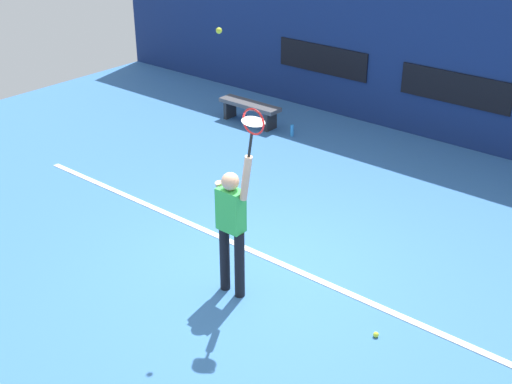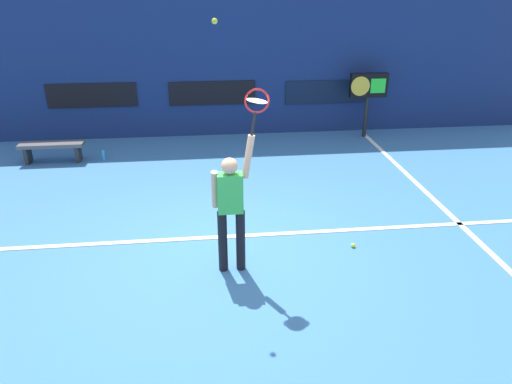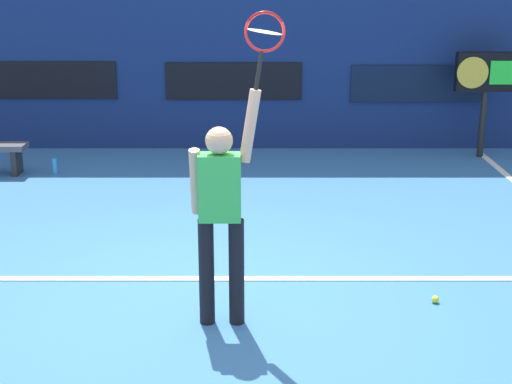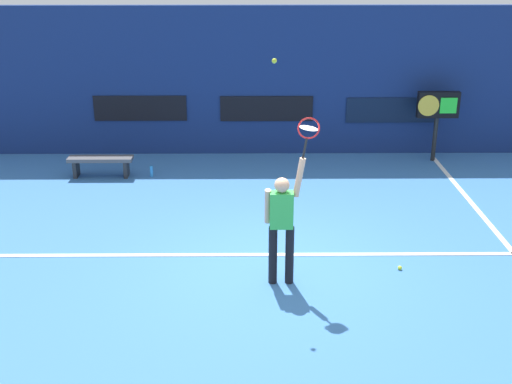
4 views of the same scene
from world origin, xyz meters
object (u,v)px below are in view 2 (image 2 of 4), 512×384
(tennis_player, at_px, (231,205))
(scoreboard_clock, at_px, (368,88))
(water_bottle, at_px, (104,155))
(spare_ball, at_px, (353,245))
(tennis_racket, at_px, (257,104))
(court_bench, at_px, (52,148))
(tennis_ball, at_px, (215,21))

(tennis_player, bearing_deg, scoreboard_clock, 56.54)
(water_bottle, bearing_deg, spare_ball, -44.01)
(water_bottle, distance_m, spare_ball, 6.30)
(tennis_racket, xyz_separation_m, court_bench, (-4.08, 4.76, -2.05))
(tennis_player, bearing_deg, tennis_racket, -0.70)
(water_bottle, bearing_deg, tennis_ball, -62.26)
(court_bench, bearing_deg, scoreboard_clock, 7.91)
(court_bench, bearing_deg, water_bottle, 0.00)
(tennis_racket, height_order, scoreboard_clock, tennis_racket)
(water_bottle, xyz_separation_m, spare_ball, (4.53, -4.38, -0.09))
(scoreboard_clock, xyz_separation_m, water_bottle, (-6.48, -1.05, -1.15))
(tennis_racket, distance_m, water_bottle, 6.06)
(scoreboard_clock, bearing_deg, tennis_player, -123.46)
(tennis_ball, height_order, court_bench, tennis_ball)
(tennis_player, height_order, scoreboard_clock, tennis_player)
(tennis_player, distance_m, scoreboard_clock, 6.97)
(tennis_ball, relative_size, court_bench, 0.05)
(tennis_racket, xyz_separation_m, spare_ball, (1.55, 0.39, -2.35))
(court_bench, xyz_separation_m, water_bottle, (1.10, 0.00, -0.22))
(tennis_racket, distance_m, spare_ball, 2.84)
(tennis_player, xyz_separation_m, court_bench, (-3.73, 4.76, -0.67))
(water_bottle, bearing_deg, tennis_player, -61.03)
(tennis_player, xyz_separation_m, water_bottle, (-2.64, 4.76, -0.89))
(tennis_racket, height_order, spare_ball, tennis_racket)
(court_bench, bearing_deg, spare_ball, -37.87)
(tennis_ball, relative_size, scoreboard_clock, 0.04)
(spare_ball, bearing_deg, scoreboard_clock, 70.32)
(tennis_ball, relative_size, water_bottle, 0.28)
(scoreboard_clock, bearing_deg, water_bottle, -170.77)
(tennis_player, relative_size, tennis_racket, 3.20)
(court_bench, bearing_deg, tennis_player, -51.90)
(tennis_player, distance_m, tennis_ball, 2.35)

